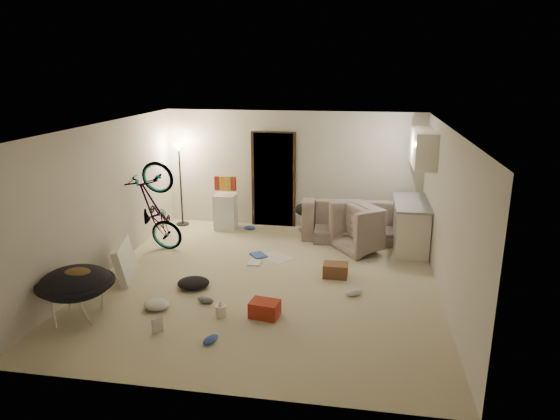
% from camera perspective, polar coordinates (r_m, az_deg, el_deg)
% --- Properties ---
extents(floor, '(5.50, 6.00, 0.02)m').
position_cam_1_polar(floor, '(8.27, -1.64, -8.08)').
color(floor, beige).
rests_on(floor, ground).
extents(ceiling, '(5.50, 6.00, 0.02)m').
position_cam_1_polar(ceiling, '(7.60, -1.79, 9.54)').
color(ceiling, white).
rests_on(ceiling, wall_back).
extents(wall_back, '(5.50, 0.02, 2.50)m').
position_cam_1_polar(wall_back, '(10.73, 1.42, 4.62)').
color(wall_back, beige).
rests_on(wall_back, floor).
extents(wall_front, '(5.50, 0.02, 2.50)m').
position_cam_1_polar(wall_front, '(5.10, -8.37, -8.66)').
color(wall_front, beige).
rests_on(wall_front, floor).
extents(wall_left, '(0.02, 6.00, 2.50)m').
position_cam_1_polar(wall_left, '(8.79, -19.64, 1.14)').
color(wall_left, beige).
rests_on(wall_left, floor).
extents(wall_right, '(0.02, 6.00, 2.50)m').
position_cam_1_polar(wall_right, '(7.81, 18.58, -0.57)').
color(wall_right, beige).
rests_on(wall_right, floor).
extents(doorway, '(0.85, 0.10, 2.04)m').
position_cam_1_polar(doorway, '(10.80, -0.72, 3.46)').
color(doorway, black).
rests_on(doorway, floor).
extents(door_trim, '(0.97, 0.04, 2.10)m').
position_cam_1_polar(door_trim, '(10.78, -0.75, 3.42)').
color(door_trim, '#332111').
rests_on(door_trim, floor).
extents(floor_lamp, '(0.28, 0.28, 1.81)m').
position_cam_1_polar(floor_lamp, '(10.98, -11.39, 4.87)').
color(floor_lamp, black).
rests_on(floor_lamp, floor).
extents(kitchen_counter, '(0.60, 1.50, 0.88)m').
position_cam_1_polar(kitchen_counter, '(9.90, 14.61, -1.73)').
color(kitchen_counter, silver).
rests_on(kitchen_counter, floor).
extents(counter_top, '(0.64, 1.54, 0.04)m').
position_cam_1_polar(counter_top, '(9.77, 14.79, 0.84)').
color(counter_top, gray).
rests_on(counter_top, kitchen_counter).
extents(kitchen_uppers, '(0.38, 1.40, 0.65)m').
position_cam_1_polar(kitchen_uppers, '(9.57, 16.02, 6.88)').
color(kitchen_uppers, silver).
rests_on(kitchen_uppers, wall_right).
extents(sofa, '(2.13, 0.93, 0.61)m').
position_cam_1_polar(sofa, '(10.32, 8.45, -1.43)').
color(sofa, '#3F473E').
rests_on(sofa, floor).
extents(armchair, '(1.29, 1.33, 0.65)m').
position_cam_1_polar(armchair, '(9.73, 10.35, -2.46)').
color(armchair, '#3F473E').
rests_on(armchair, floor).
extents(bicycle, '(1.83, 0.90, 1.03)m').
position_cam_1_polar(bicycle, '(9.67, -13.99, -1.93)').
color(bicycle, black).
rests_on(bicycle, floor).
extents(book_asset, '(0.25, 0.26, 0.02)m').
position_cam_1_polar(book_asset, '(6.92, -14.38, -13.56)').
color(book_asset, '#A32B18').
rests_on(book_asset, floor).
extents(mini_fridge, '(0.47, 0.47, 0.76)m').
position_cam_1_polar(mini_fridge, '(10.78, -6.24, -0.18)').
color(mini_fridge, white).
rests_on(mini_fridge, floor).
extents(snack_box_0, '(0.11, 0.08, 0.30)m').
position_cam_1_polar(snack_box_0, '(10.67, -7.22, 3.06)').
color(snack_box_0, '#A32B18').
rests_on(snack_box_0, mini_fridge).
extents(snack_box_1, '(0.11, 0.08, 0.30)m').
position_cam_1_polar(snack_box_1, '(10.64, -6.60, 3.04)').
color(snack_box_1, orange).
rests_on(snack_box_1, mini_fridge).
extents(snack_box_2, '(0.11, 0.08, 0.30)m').
position_cam_1_polar(snack_box_2, '(10.61, -5.98, 3.02)').
color(snack_box_2, gold).
rests_on(snack_box_2, mini_fridge).
extents(snack_box_3, '(0.12, 0.10, 0.30)m').
position_cam_1_polar(snack_box_3, '(10.58, -5.35, 3.00)').
color(snack_box_3, '#A32B18').
rests_on(snack_box_3, mini_fridge).
extents(saucer_chair, '(1.04, 1.04, 0.74)m').
position_cam_1_polar(saucer_chair, '(7.44, -22.24, -8.41)').
color(saucer_chair, silver).
rests_on(saucer_chair, floor).
extents(hoodie, '(0.55, 0.49, 0.22)m').
position_cam_1_polar(hoodie, '(7.31, -22.19, -7.06)').
color(hoodie, brown).
rests_on(hoodie, saucer_chair).
extents(sofa_drape, '(0.63, 0.55, 0.28)m').
position_cam_1_polar(sofa_drape, '(10.31, 3.22, 0.06)').
color(sofa_drape, black).
rests_on(sofa_drape, sofa).
extents(tv_box, '(0.49, 0.96, 0.62)m').
position_cam_1_polar(tv_box, '(8.61, -17.32, -5.56)').
color(tv_box, silver).
rests_on(tv_box, floor).
extents(drink_case_a, '(0.41, 0.29, 0.23)m').
position_cam_1_polar(drink_case_a, '(8.40, 6.35, -6.85)').
color(drink_case_a, brown).
rests_on(drink_case_a, floor).
extents(drink_case_b, '(0.44, 0.35, 0.23)m').
position_cam_1_polar(drink_case_b, '(7.10, -1.76, -11.24)').
color(drink_case_b, '#A32B18').
rests_on(drink_case_b, floor).
extents(juicer, '(0.16, 0.16, 0.23)m').
position_cam_1_polar(juicer, '(7.17, -6.79, -11.27)').
color(juicer, '#ECE5CD').
rests_on(juicer, floor).
extents(newspaper, '(0.71, 0.70, 0.01)m').
position_cam_1_polar(newspaper, '(9.21, -0.43, -5.41)').
color(newspaper, beige).
rests_on(newspaper, floor).
extents(book_blue, '(0.38, 0.39, 0.03)m').
position_cam_1_polar(book_blue, '(9.27, -2.47, -5.19)').
color(book_blue, '#3152B4').
rests_on(book_blue, floor).
extents(book_white, '(0.23, 0.29, 0.03)m').
position_cam_1_polar(book_white, '(8.94, -2.93, -6.05)').
color(book_white, silver).
rests_on(book_white, floor).
extents(shoe_0, '(0.25, 0.12, 0.09)m').
position_cam_1_polar(shoe_0, '(10.75, -3.48, -2.02)').
color(shoe_0, '#3152B4').
rests_on(shoe_0, floor).
extents(shoe_1, '(0.33, 0.21, 0.11)m').
position_cam_1_polar(shoe_1, '(10.55, 2.82, -2.30)').
color(shoe_1, slate).
rests_on(shoe_1, floor).
extents(shoe_2, '(0.21, 0.28, 0.10)m').
position_cam_1_polar(shoe_2, '(6.58, -7.96, -14.45)').
color(shoe_2, '#3152B4').
rests_on(shoe_2, floor).
extents(shoe_3, '(0.28, 0.15, 0.10)m').
position_cam_1_polar(shoe_3, '(7.58, -8.51, -10.13)').
color(shoe_3, slate).
rests_on(shoe_3, floor).
extents(shoe_4, '(0.32, 0.25, 0.11)m').
position_cam_1_polar(shoe_4, '(7.80, 8.41, -9.30)').
color(shoe_4, white).
rests_on(shoe_4, floor).
extents(clothes_lump_a, '(0.58, 0.53, 0.16)m').
position_cam_1_polar(clothes_lump_a, '(8.09, -9.87, -8.21)').
color(clothes_lump_a, black).
rests_on(clothes_lump_a, floor).
extents(clothes_lump_c, '(0.50, 0.48, 0.12)m').
position_cam_1_polar(clothes_lump_c, '(7.56, -13.93, -10.43)').
color(clothes_lump_c, silver).
rests_on(clothes_lump_c, floor).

